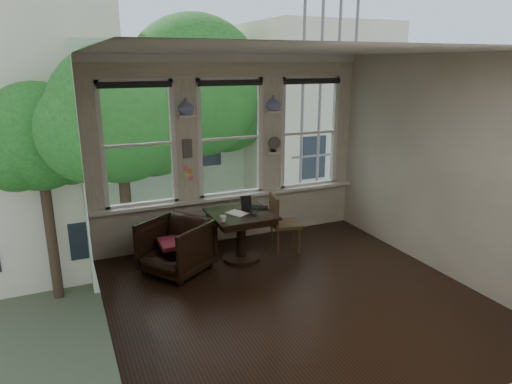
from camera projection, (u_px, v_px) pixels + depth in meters
name	position (u px, v px, depth m)	size (l,w,h in m)	color
ground	(294.00, 297.00, 5.81)	(4.50, 4.50, 0.00)	black
ceiling	(301.00, 51.00, 4.98)	(4.50, 4.50, 0.00)	silver
wall_back	(230.00, 150.00, 7.37)	(4.50, 4.50, 0.00)	beige
wall_front	(442.00, 254.00, 3.42)	(4.50, 4.50, 0.00)	beige
wall_left	(98.00, 207.00, 4.52)	(4.50, 4.50, 0.00)	beige
wall_right	(441.00, 166.00, 6.27)	(4.50, 4.50, 0.00)	beige
window_left	(138.00, 145.00, 6.75)	(1.10, 0.12, 1.90)	white
window_center	(230.00, 138.00, 7.32)	(1.10, 0.12, 1.90)	white
window_right	(308.00, 133.00, 7.88)	(1.10, 0.12, 1.90)	white
shelf_left	(186.00, 116.00, 6.84)	(0.26, 0.16, 0.03)	white
shelf_right	(273.00, 112.00, 7.40)	(0.26, 0.16, 0.03)	white
intercom	(187.00, 148.00, 7.00)	(0.14, 0.06, 0.28)	#59544F
sticky_notes	(188.00, 171.00, 7.10)	(0.16, 0.01, 0.24)	pink
desk_fan	(273.00, 147.00, 7.54)	(0.20, 0.20, 0.24)	#59544F
vase_left	(186.00, 107.00, 6.80)	(0.24, 0.24, 0.25)	white
vase_right	(273.00, 103.00, 7.36)	(0.24, 0.24, 0.25)	white
table	(241.00, 237.00, 6.79)	(0.90, 0.90, 0.75)	black
armchair_left	(176.00, 247.00, 6.39)	(0.83, 0.85, 0.77)	black
cushion_red	(176.00, 242.00, 6.37)	(0.45, 0.45, 0.06)	maroon
side_chair_right	(285.00, 223.00, 7.09)	(0.42, 0.42, 0.92)	#49341A
laptop	(257.00, 208.00, 6.85)	(0.31, 0.20, 0.02)	black
mug	(223.00, 219.00, 6.30)	(0.09, 0.09, 0.09)	white
drinking_glass	(254.00, 212.00, 6.58)	(0.11, 0.11, 0.09)	white
tablet	(246.00, 203.00, 6.77)	(0.16, 0.02, 0.22)	black
papers	(237.00, 213.00, 6.67)	(0.22, 0.30, 0.00)	silver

